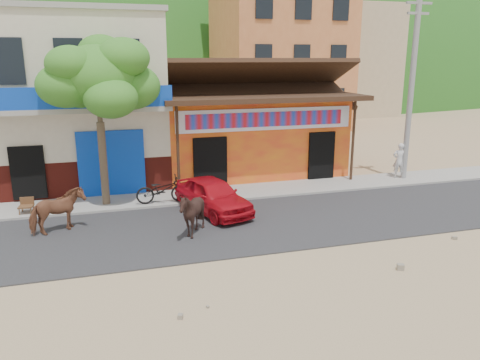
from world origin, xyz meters
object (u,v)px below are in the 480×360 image
at_px(cow_tan, 57,211).
at_px(red_car, 213,195).
at_px(scooter, 162,190).
at_px(utility_pole, 411,87).
at_px(pedestrian, 399,160).
at_px(cafe_chair_left, 25,199).
at_px(tree, 100,122).
at_px(cafe_chair_right, 64,198).
at_px(cow_dark, 192,213).

height_order(cow_tan, red_car, cow_tan).
xyz_separation_m(red_car, scooter, (-1.59, 1.34, -0.03)).
xyz_separation_m(utility_pole, cow_tan, (-14.26, -2.61, -3.39)).
bearing_deg(scooter, red_car, -128.53).
relative_size(pedestrian, cafe_chair_left, 1.59).
relative_size(tree, utility_pole, 0.75).
distance_m(cafe_chair_left, cafe_chair_right, 1.26).
bearing_deg(tree, cafe_chair_right, -166.03).
bearing_deg(red_car, scooter, 121.94).
bearing_deg(cow_dark, utility_pole, 95.78).
bearing_deg(cow_tan, red_car, -110.46).
distance_m(scooter, cafe_chair_right, 3.41).
bearing_deg(red_car, cafe_chair_left, 148.81).
distance_m(utility_pole, red_car, 10.04).
distance_m(utility_pole, cow_dark, 11.58).
relative_size(cow_dark, pedestrian, 0.92).
xyz_separation_m(scooter, pedestrian, (10.59, 0.81, 0.28)).
relative_size(utility_pole, cow_dark, 5.57).
xyz_separation_m(scooter, cafe_chair_right, (-3.41, 0.15, -0.09)).
relative_size(tree, red_car, 1.66).
relative_size(tree, pedestrian, 3.84).
relative_size(utility_pole, scooter, 4.18).
bearing_deg(utility_pole, cow_tan, -169.62).
height_order(tree, cow_dark, tree).
bearing_deg(cafe_chair_right, pedestrian, -31.22).
distance_m(tree, scooter, 3.24).
xyz_separation_m(utility_pole, cow_dark, (-10.32, -4.06, -3.36)).
distance_m(tree, utility_pole, 12.84).
relative_size(red_car, cafe_chair_right, 4.37).
height_order(utility_pole, cafe_chair_right, utility_pole).
distance_m(cow_dark, cafe_chair_right, 5.24).
relative_size(scooter, pedestrian, 1.22).
relative_size(cow_tan, red_car, 0.45).
bearing_deg(utility_pole, scooter, -176.29).
bearing_deg(red_car, cow_tan, 168.53).
relative_size(red_car, scooter, 1.89).
bearing_deg(cow_dark, cow_tan, -125.83).
bearing_deg(cow_tan, cafe_chair_left, 3.49).
distance_m(cow_tan, cafe_chair_left, 2.38).
height_order(tree, utility_pole, utility_pole).
distance_m(utility_pole, cow_tan, 14.89).
bearing_deg(tree, utility_pole, 0.90).
bearing_deg(scooter, utility_pole, -84.63).
bearing_deg(tree, pedestrian, 1.39).
xyz_separation_m(cow_dark, scooter, (-0.47, 3.36, -0.13)).
xyz_separation_m(utility_pole, cafe_chair_left, (-15.46, -0.56, -3.51)).
distance_m(red_car, scooter, 2.08).
height_order(cow_tan, cow_dark, cow_dark).
distance_m(cow_dark, red_car, 2.31).
relative_size(tree, cafe_chair_right, 7.26).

